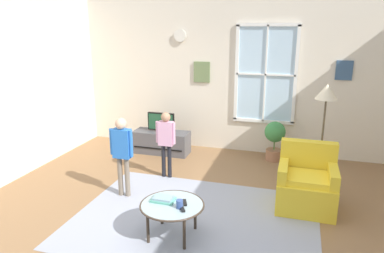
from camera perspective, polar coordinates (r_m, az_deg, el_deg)
The scene contains 15 objects.
ground_plane at distance 4.83m, azimuth 0.20°, elevation -14.51°, with size 6.83×6.28×0.02m, color olive.
back_wall at distance 7.06m, azimuth 7.10°, elevation 7.85°, with size 6.23×0.17×2.93m.
area_rug at distance 4.82m, azimuth 0.47°, elevation -14.36°, with size 3.09×2.33×0.01m, color #999EAD.
tv_stand at distance 7.08m, azimuth -4.83°, elevation -2.48°, with size 1.08×0.43×0.43m.
television at distance 6.96m, azimuth -4.92°, elevation 0.75°, with size 0.53×0.08×0.37m.
armchair at distance 5.21m, azimuth 17.65°, elevation -8.75°, with size 0.76×0.74×0.87m.
coffee_table at distance 4.31m, azimuth -3.17°, elevation -12.47°, with size 0.76×0.76×0.42m.
book_stack at distance 4.37m, azimuth -4.57°, elevation -11.36°, with size 0.27×0.18×0.05m.
cup at distance 4.19m, azimuth -1.99°, elevation -12.15°, with size 0.08×0.08×0.10m, color #334C8C.
remote_near_books at distance 4.30m, azimuth -1.15°, elevation -11.93°, with size 0.04×0.14×0.02m, color black.
remote_near_cup at distance 4.17m, azimuth -1.56°, elevation -12.86°, with size 0.04×0.14×0.02m, color black.
person_blue_shirt at distance 5.22m, azimuth -10.99°, elevation -3.36°, with size 0.36×0.16×1.18m.
person_pink_shirt at distance 5.80m, azimuth -4.13°, elevation -1.70°, with size 0.33×0.15×1.10m.
potted_plant_by_window at distance 6.79m, azimuth 12.95°, elevation -1.68°, with size 0.38×0.38×0.73m.
floor_lamp at distance 5.51m, azimuth 20.40°, elevation 3.58°, with size 0.32×0.32×1.62m.
Camera 1 is at (1.18, -4.00, 2.42)m, focal length 33.73 mm.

